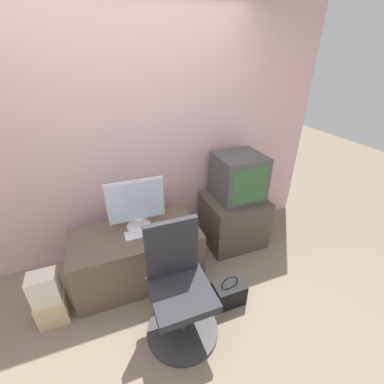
{
  "coord_description": "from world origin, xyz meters",
  "views": [
    {
      "loc": [
        -0.31,
        -1.24,
        2.07
      ],
      "look_at": [
        0.52,
        0.9,
        0.81
      ],
      "focal_mm": 24.0,
      "sensor_mm": 36.0,
      "label": 1
    }
  ],
  "objects": [
    {
      "name": "cardboard_box_lower",
      "position": [
        -0.9,
        0.54,
        0.13
      ],
      "size": [
        0.24,
        0.19,
        0.25
      ],
      "color": "#D1B27F",
      "rests_on": "ground_plane"
    },
    {
      "name": "side_stand",
      "position": [
        1.08,
        0.95,
        0.3
      ],
      "size": [
        0.67,
        0.59,
        0.6
      ],
      "color": "#4C4238",
      "rests_on": "ground_plane"
    },
    {
      "name": "ground_plane",
      "position": [
        0.0,
        0.0,
        0.0
      ],
      "size": [
        12.0,
        12.0,
        0.0
      ],
      "primitive_type": "plane",
      "color": "#7F705B"
    },
    {
      "name": "mouse",
      "position": [
        0.15,
        0.7,
        0.58
      ],
      "size": [
        0.06,
        0.04,
        0.03
      ],
      "color": "#4C4C51",
      "rests_on": "desk"
    },
    {
      "name": "cardboard_box_upper",
      "position": [
        -0.9,
        0.54,
        0.39
      ],
      "size": [
        0.22,
        0.17,
        0.27
      ],
      "color": "beige",
      "rests_on": "cardboard_box_lower"
    },
    {
      "name": "crt_tv",
      "position": [
        1.1,
        0.96,
        0.85
      ],
      "size": [
        0.5,
        0.48,
        0.51
      ],
      "color": "#474747",
      "rests_on": "side_stand"
    },
    {
      "name": "wall_back",
      "position": [
        0.0,
        1.32,
        1.3
      ],
      "size": [
        4.4,
        0.05,
        2.6
      ],
      "color": "beige",
      "rests_on": "ground_plane"
    },
    {
      "name": "keyboard",
      "position": [
        -0.06,
        0.72,
        0.57
      ],
      "size": [
        0.29,
        0.13,
        0.01
      ],
      "color": "silver",
      "rests_on": "desk"
    },
    {
      "name": "desk",
      "position": [
        -0.11,
        0.77,
        0.28
      ],
      "size": [
        1.21,
        0.61,
        0.56
      ],
      "color": "brown",
      "rests_on": "ground_plane"
    },
    {
      "name": "office_chair",
      "position": [
        0.1,
        0.09,
        0.4
      ],
      "size": [
        0.59,
        0.59,
        0.99
      ],
      "color": "#333333",
      "rests_on": "ground_plane"
    },
    {
      "name": "main_monitor",
      "position": [
        -0.05,
        0.85,
        0.81
      ],
      "size": [
        0.53,
        0.23,
        0.51
      ],
      "color": "silver",
      "rests_on": "desk"
    },
    {
      "name": "handbag",
      "position": [
        0.6,
        0.16,
        0.11
      ],
      "size": [
        0.28,
        0.2,
        0.31
      ],
      "color": "black",
      "rests_on": "ground_plane"
    }
  ]
}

